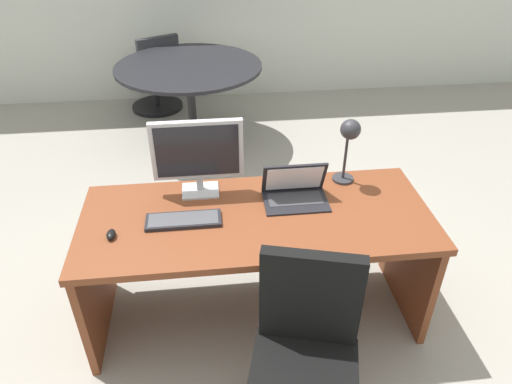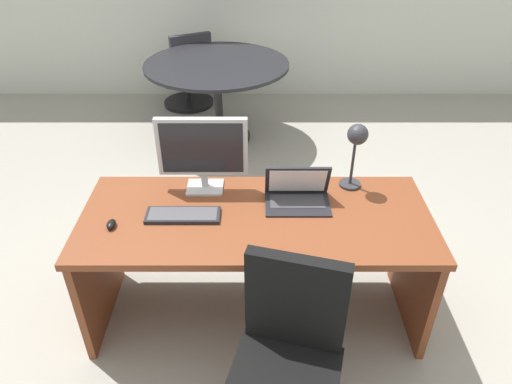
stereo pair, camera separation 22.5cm
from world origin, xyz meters
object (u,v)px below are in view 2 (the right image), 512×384
(desk, at_px, (256,239))
(desk_lamp, at_px, (356,143))
(monitor, at_px, (202,150))
(keyboard, at_px, (183,215))
(meeting_table, at_px, (218,82))
(meeting_chair_near, at_px, (189,77))
(laptop, at_px, (297,190))
(mouse, at_px, (111,224))
(office_chair, at_px, (286,377))

(desk, distance_m, desk_lamp, 0.75)
(monitor, height_order, keyboard, monitor)
(meeting_table, bearing_deg, desk, -80.79)
(meeting_table, distance_m, meeting_chair_near, 0.91)
(laptop, xyz_separation_m, mouse, (-0.94, -0.23, -0.05))
(monitor, bearing_deg, office_chair, -66.23)
(meeting_chair_near, bearing_deg, meeting_table, -64.14)
(desk, relative_size, laptop, 5.31)
(keyboard, bearing_deg, meeting_chair_near, 96.88)
(mouse, distance_m, office_chair, 1.10)
(desk, xyz_separation_m, office_chair, (0.13, -0.74, -0.17))
(mouse, height_order, meeting_chair_near, meeting_chair_near)
(desk, xyz_separation_m, mouse, (-0.72, -0.14, 0.22))
(meeting_chair_near, bearing_deg, mouse, -89.53)
(desk_lamp, xyz_separation_m, office_chair, (-0.40, -0.95, -0.65))
(monitor, height_order, laptop, monitor)
(desk, relative_size, monitor, 3.76)
(meeting_table, relative_size, meeting_chair_near, 1.58)
(keyboard, height_order, meeting_chair_near, meeting_chair_near)
(monitor, xyz_separation_m, laptop, (0.50, -0.12, -0.18))
(monitor, distance_m, keyboard, 0.36)
(meeting_table, bearing_deg, meeting_chair_near, 115.86)
(mouse, bearing_deg, monitor, 38.79)
(desk, height_order, keyboard, keyboard)
(keyboard, relative_size, meeting_table, 0.28)
(desk, xyz_separation_m, meeting_chair_near, (-0.74, 3.01, -0.19))
(desk, height_order, meeting_table, meeting_table)
(desk_lamp, bearing_deg, monitor, -179.53)
(desk_lamp, bearing_deg, office_chair, -112.85)
(monitor, height_order, mouse, monitor)
(laptop, bearing_deg, meeting_chair_near, 108.23)
(laptop, bearing_deg, desk_lamp, 21.79)
(mouse, bearing_deg, meeting_chair_near, 90.47)
(desk_lamp, height_order, meeting_table, desk_lamp)
(desk_lamp, bearing_deg, desk, -158.23)
(keyboard, relative_size, meeting_chair_near, 0.45)
(desk, distance_m, monitor, 0.57)
(office_chair, height_order, meeting_table, office_chair)
(mouse, xyz_separation_m, desk_lamp, (1.25, 0.35, 0.27))
(mouse, bearing_deg, laptop, 13.87)
(monitor, relative_size, keyboard, 1.27)
(laptop, bearing_deg, monitor, 166.94)
(laptop, xyz_separation_m, keyboard, (-0.59, -0.15, -0.05))
(desk_lamp, xyz_separation_m, meeting_table, (-0.89, 2.01, -0.43))
(monitor, bearing_deg, meeting_table, 92.16)
(desk, xyz_separation_m, keyboard, (-0.37, -0.06, 0.21))
(monitor, xyz_separation_m, meeting_chair_near, (-0.46, 2.81, -0.64))
(desk, height_order, desk_lamp, desk_lamp)
(desk_lamp, bearing_deg, keyboard, -163.24)
(laptop, relative_size, meeting_chair_near, 0.40)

